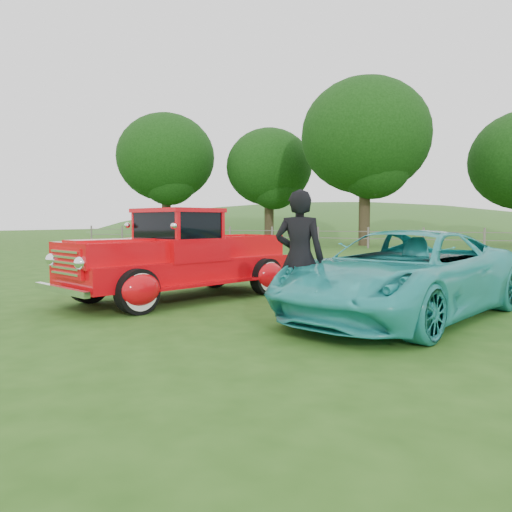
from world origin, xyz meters
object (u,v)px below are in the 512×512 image
at_px(tree_near_west, 366,136).
at_px(teal_sedan, 403,274).
at_px(tree_far_west, 166,158).
at_px(tree_mid_west, 269,167).
at_px(man, 299,258).
at_px(red_pickup, 181,259).

xyz_separation_m(tree_near_west, teal_sedan, (6.48, -23.09, -6.10)).
xyz_separation_m(tree_far_west, teal_sedan, (22.48, -24.09, -5.79)).
bearing_deg(tree_mid_west, tree_near_west, -20.56).
relative_size(tree_far_west, man, 4.99).
bearing_deg(tree_near_west, teal_sedan, -74.32).
relative_size(red_pickup, teal_sedan, 1.05).
height_order(tree_mid_west, teal_sedan, tree_mid_west).
bearing_deg(red_pickup, tree_mid_west, 129.23).
distance_m(red_pickup, teal_sedan, 4.28).
xyz_separation_m(tree_near_west, red_pickup, (2.21, -23.05, -6.00)).
relative_size(tree_mid_west, man, 4.25).
bearing_deg(man, tree_near_west, -87.51).
xyz_separation_m(teal_sedan, man, (-1.27, -1.24, 0.30)).
xyz_separation_m(tree_far_west, tree_mid_west, (8.00, 2.00, -0.94)).
distance_m(tree_far_west, teal_sedan, 33.46).
distance_m(tree_far_west, red_pickup, 30.70).
bearing_deg(red_pickup, man, -5.22).
relative_size(tree_far_west, tree_near_west, 0.95).
relative_size(tree_far_west, teal_sedan, 1.98).
bearing_deg(teal_sedan, tree_mid_west, 135.28).
relative_size(tree_near_west, red_pickup, 1.97).
xyz_separation_m(tree_mid_west, teal_sedan, (14.48, -26.09, -4.85)).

